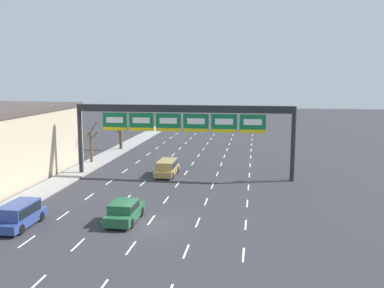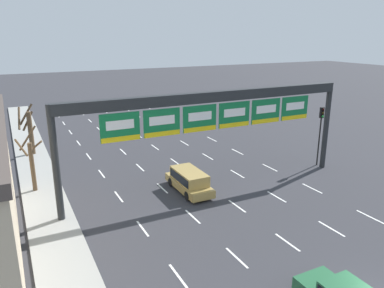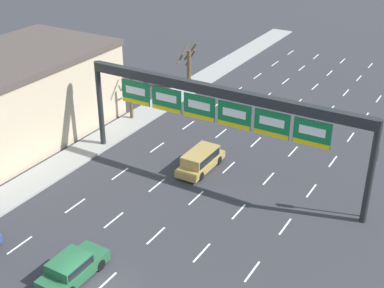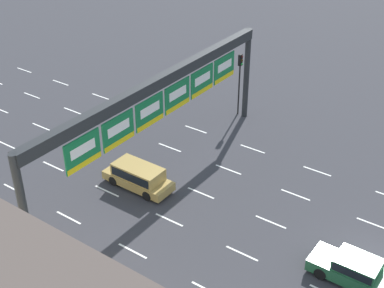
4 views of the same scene
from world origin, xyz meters
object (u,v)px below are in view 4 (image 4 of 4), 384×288
car_green (354,269)px  suv_gold (138,175)px  sign_gantry (160,95)px  traffic_light_near_gantry (240,73)px

car_green → suv_gold: bearing=89.9°
sign_gantry → car_green: bearing=-97.3°
suv_gold → traffic_light_near_gantry: size_ratio=0.92×
car_green → traffic_light_near_gantry: (12.45, 14.29, 2.83)m
suv_gold → sign_gantry: bearing=-19.2°
suv_gold → car_green: 14.26m
sign_gantry → suv_gold: sign_gantry is taller
suv_gold → car_green: (-0.03, -14.26, -0.10)m
suv_gold → traffic_light_near_gantry: traffic_light_near_gantry is taller
sign_gantry → traffic_light_near_gantry: size_ratio=4.29×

